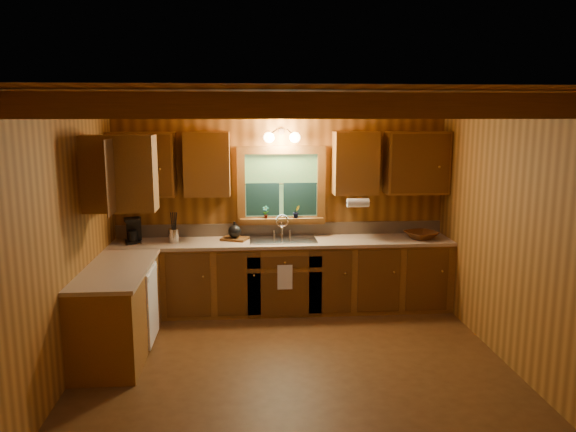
{
  "coord_description": "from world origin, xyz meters",
  "views": [
    {
      "loc": [
        -0.46,
        -5.06,
        2.42
      ],
      "look_at": [
        0.0,
        0.8,
        1.35
      ],
      "focal_mm": 34.31,
      "sensor_mm": 36.0,
      "label": 1
    }
  ],
  "objects_px": {
    "coffee_maker": "(133,230)",
    "wicker_basket": "(421,235)",
    "sink": "(283,243)",
    "cutting_board": "(235,239)"
  },
  "relations": [
    {
      "from": "cutting_board",
      "to": "sink",
      "type": "bearing_deg",
      "value": 16.07
    },
    {
      "from": "sink",
      "to": "wicker_basket",
      "type": "xyz_separation_m",
      "value": [
        1.74,
        -0.07,
        0.09
      ]
    },
    {
      "from": "coffee_maker",
      "to": "cutting_board",
      "type": "distance_m",
      "value": 1.24
    },
    {
      "from": "coffee_maker",
      "to": "cutting_board",
      "type": "relative_size",
      "value": 0.99
    },
    {
      "from": "coffee_maker",
      "to": "wicker_basket",
      "type": "distance_m",
      "value": 3.57
    },
    {
      "from": "coffee_maker",
      "to": "wicker_basket",
      "type": "relative_size",
      "value": 0.79
    },
    {
      "from": "sink",
      "to": "cutting_board",
      "type": "xyz_separation_m",
      "value": [
        -0.6,
        0.05,
        0.06
      ]
    },
    {
      "from": "sink",
      "to": "coffee_maker",
      "type": "distance_m",
      "value": 1.84
    },
    {
      "from": "sink",
      "to": "wicker_basket",
      "type": "distance_m",
      "value": 1.74
    },
    {
      "from": "coffee_maker",
      "to": "sink",
      "type": "bearing_deg",
      "value": -17.71
    }
  ]
}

